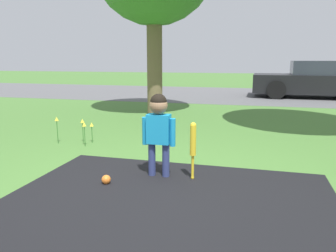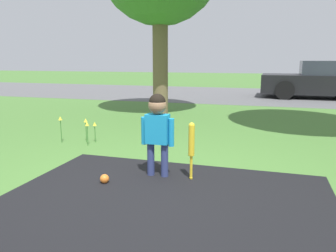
{
  "view_description": "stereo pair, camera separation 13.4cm",
  "coord_description": "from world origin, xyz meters",
  "px_view_note": "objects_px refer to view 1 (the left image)",
  "views": [
    {
      "loc": [
        0.91,
        -2.88,
        1.29
      ],
      "look_at": [
        -0.09,
        0.89,
        0.5
      ],
      "focal_mm": 35.0,
      "sensor_mm": 36.0,
      "label": 1
    },
    {
      "loc": [
        1.04,
        -2.84,
        1.29
      ],
      "look_at": [
        -0.09,
        0.89,
        0.5
      ],
      "focal_mm": 35.0,
      "sensor_mm": 36.0,
      "label": 2
    }
  ],
  "objects_px": {
    "child": "(159,123)",
    "sports_ball": "(106,180)",
    "baseball_bat": "(193,143)",
    "parked_car": "(316,80)"
  },
  "relations": [
    {
      "from": "child",
      "to": "sports_ball",
      "type": "distance_m",
      "value": 0.82
    },
    {
      "from": "child",
      "to": "baseball_bat",
      "type": "bearing_deg",
      "value": -0.23
    },
    {
      "from": "child",
      "to": "baseball_bat",
      "type": "distance_m",
      "value": 0.43
    },
    {
      "from": "child",
      "to": "baseball_bat",
      "type": "xyz_separation_m",
      "value": [
        0.39,
        -0.0,
        -0.19
      ]
    },
    {
      "from": "child",
      "to": "parked_car",
      "type": "bearing_deg",
      "value": 71.26
    },
    {
      "from": "child",
      "to": "parked_car",
      "type": "xyz_separation_m",
      "value": [
        3.01,
        8.87,
        -0.01
      ]
    },
    {
      "from": "child",
      "to": "baseball_bat",
      "type": "height_order",
      "value": "child"
    },
    {
      "from": "sports_ball",
      "to": "parked_car",
      "type": "distance_m",
      "value": 9.9
    },
    {
      "from": "child",
      "to": "sports_ball",
      "type": "xyz_separation_m",
      "value": [
        -0.47,
        -0.38,
        -0.56
      ]
    },
    {
      "from": "baseball_bat",
      "to": "sports_ball",
      "type": "bearing_deg",
      "value": -156.18
    }
  ]
}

